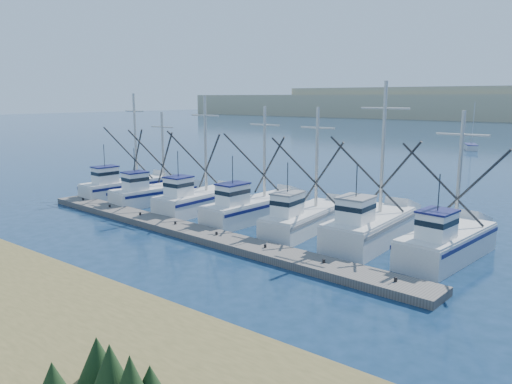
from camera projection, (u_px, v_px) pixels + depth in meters
ground at (211, 287)px, 23.66m from camera, size 500.00×500.00×0.00m
floating_dock at (195, 233)px, 32.37m from camera, size 32.61×4.10×0.43m
trawler_fleet at (256, 210)px, 35.45m from camera, size 31.87×8.70×9.84m
sailboat_far at (471, 147)px, 85.26m from camera, size 3.41×5.18×8.10m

